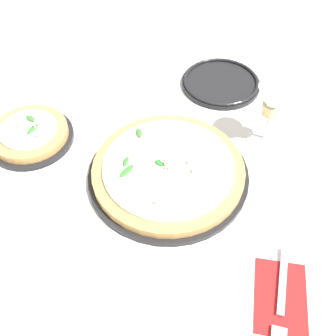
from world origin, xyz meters
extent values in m
plane|color=silver|center=(0.00, 0.00, 0.00)|extent=(6.00, 6.00, 0.00)
cylinder|color=black|center=(0.00, -0.04, 0.01)|extent=(0.33, 0.33, 0.01)
cylinder|color=tan|center=(0.00, -0.04, 0.02)|extent=(0.31, 0.31, 0.02)
cylinder|color=silver|center=(0.00, -0.04, 0.03)|extent=(0.27, 0.27, 0.01)
ellipsoid|color=#33812B|center=(0.04, -0.11, 0.04)|extent=(0.04, 0.02, 0.01)
ellipsoid|color=#3E7032|center=(-0.06, -0.13, 0.04)|extent=(0.03, 0.03, 0.01)
ellipsoid|color=#357032|center=(0.02, -0.12, 0.04)|extent=(0.03, 0.01, 0.01)
ellipsoid|color=#317F30|center=(0.00, -0.05, 0.04)|extent=(0.02, 0.03, 0.01)
cube|color=#EFE5C6|center=(0.00, -0.04, 0.04)|extent=(0.01, 0.01, 0.01)
cube|color=#EFE5C6|center=(0.00, -0.04, 0.04)|extent=(0.01, 0.01, 0.01)
cube|color=#EFE5C6|center=(0.01, -0.03, 0.04)|extent=(0.01, 0.01, 0.01)
cube|color=#EFE5C6|center=(-0.02, 0.00, 0.04)|extent=(0.01, 0.01, 0.00)
cube|color=#EFE5C6|center=(0.00, -0.04, 0.04)|extent=(0.01, 0.01, 0.01)
cube|color=#EFE5C6|center=(0.01, -0.04, 0.04)|extent=(0.01, 0.01, 0.01)
cube|color=#EFE5C6|center=(0.09, -0.02, 0.04)|extent=(0.01, 0.01, 0.01)
cube|color=#EFE5C6|center=(0.00, -0.03, 0.04)|extent=(0.01, 0.01, 0.01)
cube|color=#EFE5C6|center=(0.00, -0.05, 0.04)|extent=(0.01, 0.01, 0.00)
cube|color=#EFE5C6|center=(0.00, 0.02, 0.04)|extent=(0.01, 0.00, 0.01)
cylinder|color=black|center=(0.00, -0.36, 0.01)|extent=(0.19, 0.19, 0.01)
cylinder|color=tan|center=(0.00, -0.36, 0.02)|extent=(0.17, 0.17, 0.02)
cylinder|color=silver|center=(0.00, -0.36, 0.03)|extent=(0.13, 0.13, 0.01)
ellipsoid|color=#3A762F|center=(-0.03, -0.37, 0.04)|extent=(0.02, 0.03, 0.01)
ellipsoid|color=#377931|center=(0.00, -0.35, 0.04)|extent=(0.03, 0.02, 0.01)
cube|color=#EFE5C6|center=(0.01, -0.31, 0.04)|extent=(0.01, 0.01, 0.01)
cube|color=#EFE5C6|center=(0.01, -0.33, 0.04)|extent=(0.01, 0.00, 0.00)
cube|color=#EFE5C6|center=(0.02, -0.33, 0.04)|extent=(0.01, 0.01, 0.00)
cube|color=#EFE5C6|center=(0.00, -0.38, 0.04)|extent=(0.01, 0.01, 0.01)
cube|color=#EFE5C6|center=(-0.01, -0.35, 0.04)|extent=(0.01, 0.01, 0.01)
cylinder|color=white|center=(-0.18, 0.13, 0.00)|extent=(0.08, 0.08, 0.00)
cylinder|color=white|center=(-0.18, 0.13, 0.04)|extent=(0.01, 0.01, 0.07)
cone|color=white|center=(-0.18, 0.13, 0.11)|extent=(0.07, 0.07, 0.07)
cylinder|color=beige|center=(-0.18, 0.13, 0.09)|extent=(0.04, 0.04, 0.02)
cube|color=#B21E1E|center=(0.19, 0.22, 0.00)|extent=(0.14, 0.11, 0.01)
cube|color=silver|center=(0.16, 0.22, 0.01)|extent=(0.12, 0.02, 0.00)
cube|color=silver|center=(0.25, 0.23, 0.01)|extent=(0.02, 0.03, 0.00)
cylinder|color=black|center=(-0.33, -0.01, 0.01)|extent=(0.20, 0.20, 0.01)
torus|color=black|center=(-0.33, -0.01, 0.01)|extent=(0.19, 0.19, 0.01)
camera|label=1|loc=(0.49, 0.13, 0.64)|focal=42.00mm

